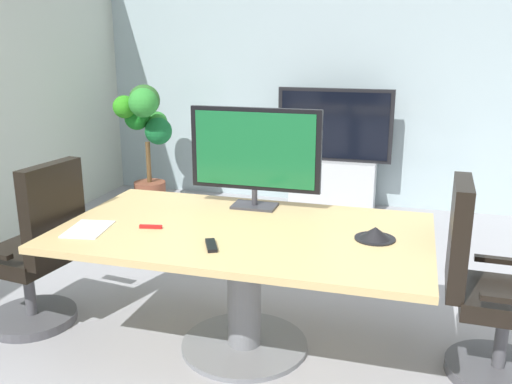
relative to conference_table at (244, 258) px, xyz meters
name	(u,v)px	position (x,y,z in m)	size (l,w,h in m)	color
ground_plane	(252,354)	(0.07, -0.06, -0.58)	(7.69, 7.69, 0.00)	#99999E
wall_back_glass_partition	(339,76)	(0.07, 3.29, 0.84)	(5.47, 0.10, 2.83)	#9EB2B7
conference_table	(244,258)	(0.00, 0.00, 0.00)	(2.09, 1.20, 0.76)	tan
office_chair_left	(37,260)	(-1.34, -0.11, -0.12)	(0.62, 0.60, 1.09)	#4C4C51
office_chair_right	(487,298)	(1.34, 0.11, -0.12)	(0.60, 0.58, 1.09)	#4C4C51
tv_monitor	(255,152)	(-0.06, 0.43, 0.54)	(0.84, 0.18, 0.64)	#333338
wall_display_unit	(333,170)	(0.09, 2.93, -0.14)	(1.20, 0.36, 1.31)	#B7BABC
potted_plant	(146,130)	(-1.84, 2.42, 0.29)	(0.56, 0.69, 1.33)	brown
conference_phone	(375,234)	(0.73, 0.03, 0.21)	(0.22, 0.22, 0.07)	black
remote_control	(211,245)	(-0.08, -0.32, 0.19)	(0.05, 0.17, 0.02)	black
whiteboard_marker	(151,227)	(-0.51, -0.14, 0.19)	(0.13, 0.02, 0.02)	red
paper_notepad	(88,229)	(-0.84, -0.26, 0.18)	(0.21, 0.30, 0.01)	white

